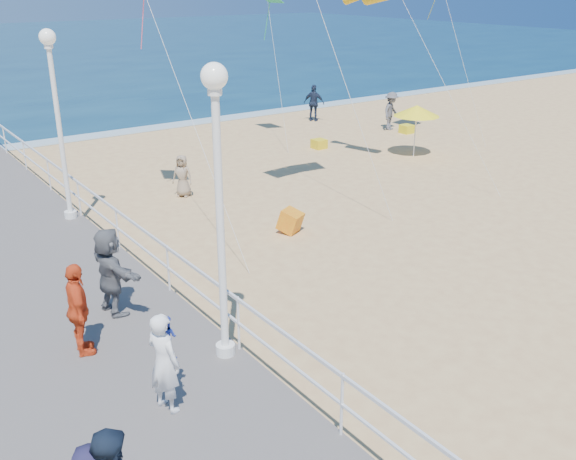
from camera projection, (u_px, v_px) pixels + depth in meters
ground at (424, 296)px, 15.01m from camera, size 160.00×160.00×0.00m
surf_line at (107, 134)px, 30.56m from camera, size 160.00×1.20×0.04m
boardwalk at (116, 404)px, 10.90m from camera, size 5.00×44.00×0.40m
railing at (238, 309)px, 11.83m from camera, size 0.05×42.00×0.55m
lamp_post_mid at (219, 187)px, 10.79m from camera, size 0.44×0.44×5.32m
lamp_post_far at (57, 106)px, 17.62m from camera, size 0.44×0.44×5.32m
woman_holding_toddler at (164, 362)px, 10.15m from camera, size 0.59×0.73×1.73m
toddler_held at (167, 336)px, 10.22m from camera, size 0.38×0.43×0.73m
spectator_3 at (78, 310)px, 11.68m from camera, size 0.63×1.12×1.81m
spectator_5 at (110, 271)px, 13.15m from camera, size 0.72×1.79×1.88m
beach_walker_a at (391, 111)px, 31.30m from camera, size 1.36×1.08×1.84m
beach_walker_b at (314, 103)px, 33.22m from camera, size 1.01×1.16×1.87m
beach_walker_c at (182, 176)px, 21.69m from camera, size 0.80×0.83×1.43m
box_kite at (290, 223)px, 18.67m from camera, size 0.81×0.88×0.74m
beach_umbrella at (417, 111)px, 26.20m from camera, size 1.90×1.90×2.14m
beach_chair_left at (319, 144)px, 28.06m from camera, size 0.55×0.55×0.40m
beach_chair_right at (407, 129)px, 30.85m from camera, size 0.55×0.55×0.40m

